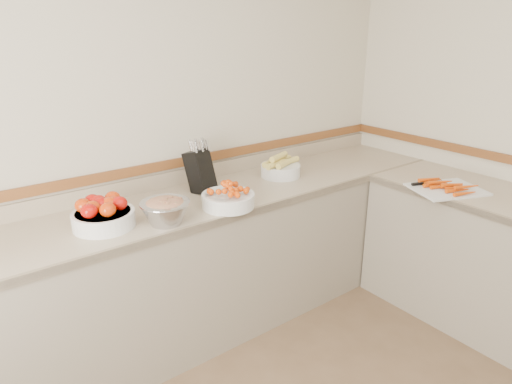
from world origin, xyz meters
TOP-DOWN VIEW (x-y plane):
  - back_wall at (0.00, 2.00)m, footprint 4.00×0.00m
  - counter_back at (0.00, 1.68)m, footprint 4.00×0.65m
  - knife_block at (0.25, 1.80)m, footprint 0.19×0.21m
  - tomato_bowl at (-0.43, 1.63)m, footprint 0.32×0.32m
  - cherry_tomato_bowl at (0.24, 1.47)m, footprint 0.31×0.31m
  - corn_bowl at (0.85, 1.72)m, footprint 0.31×0.28m
  - rhubarb_bowl at (-0.16, 1.47)m, footprint 0.27×0.27m
  - cutting_board at (1.50, 0.86)m, footprint 0.51×0.46m

SIDE VIEW (x-z plane):
  - counter_back at x=0.00m, z-range -0.09..0.99m
  - cutting_board at x=1.50m, z-range 0.89..0.95m
  - cherry_tomato_bowl at x=0.24m, z-range 0.87..1.03m
  - corn_bowl at x=0.85m, z-range 0.88..1.04m
  - tomato_bowl at x=-0.43m, z-range 0.89..1.05m
  - rhubarb_bowl at x=-0.16m, z-range 0.90..1.05m
  - knife_block at x=0.25m, z-range 0.87..1.21m
  - back_wall at x=0.00m, z-range -0.70..3.30m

